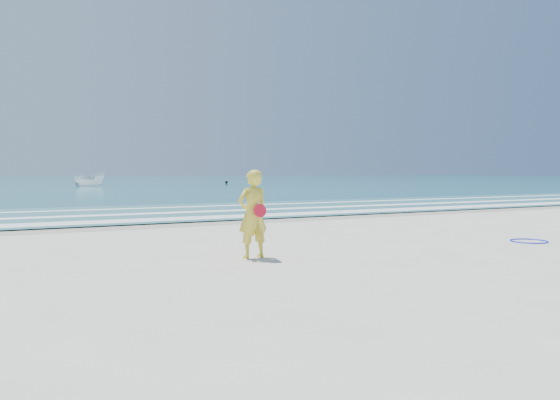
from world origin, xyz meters
name	(u,v)px	position (x,y,z in m)	size (l,w,h in m)	color
ground	(365,259)	(0.00, 0.00, 0.00)	(400.00, 400.00, 0.00)	silver
wet_sand	(208,222)	(0.00, 9.00, 0.00)	(400.00, 2.40, 0.00)	#B2A893
ocean	(32,181)	(0.00, 105.00, 0.02)	(400.00, 190.00, 0.04)	#19727F
shallow	(167,212)	(0.00, 14.00, 0.04)	(400.00, 10.00, 0.01)	#59B7AD
foam_near	(195,218)	(0.00, 10.30, 0.05)	(400.00, 1.40, 0.01)	white
foam_mid	(172,213)	(0.00, 13.20, 0.05)	(400.00, 0.90, 0.01)	white
foam_far	(152,208)	(0.00, 16.50, 0.05)	(400.00, 0.60, 0.01)	white
hoop	(529,241)	(5.31, 0.32, 0.02)	(0.89, 0.89, 0.03)	#0E28FC
boat	(89,180)	(3.48, 58.14, 0.80)	(1.48, 3.94, 1.52)	white
buoy	(226,182)	(22.53, 62.50, 0.25)	(0.43, 0.43, 0.43)	black
woman	(253,214)	(-1.89, 1.22, 0.90)	(0.69, 0.48, 1.79)	yellow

